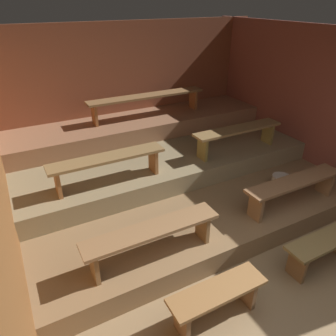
# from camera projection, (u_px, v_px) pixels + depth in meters

# --- Properties ---
(ground) EXTENTS (5.77, 5.63, 0.08)m
(ground) POSITION_uv_depth(u_px,v_px,m) (189.00, 210.00, 5.17)
(ground) COLOR #8F7350
(wall_back) EXTENTS (5.77, 0.06, 2.63)m
(wall_back) POSITION_uv_depth(u_px,v_px,m) (128.00, 92.00, 6.43)
(wall_back) COLOR brown
(wall_back) RESTS_ON ground
(wall_right) EXTENTS (0.06, 5.63, 2.63)m
(wall_right) POSITION_uv_depth(u_px,v_px,m) (314.00, 106.00, 5.57)
(wall_right) COLOR brown
(wall_right) RESTS_ON ground
(platform_lower) EXTENTS (4.97, 3.76, 0.31)m
(platform_lower) POSITION_uv_depth(u_px,v_px,m) (173.00, 184.00, 5.49)
(platform_lower) COLOR olive
(platform_lower) RESTS_ON ground
(platform_middle) EXTENTS (4.97, 2.43, 0.31)m
(platform_middle) POSITION_uv_depth(u_px,v_px,m) (156.00, 153.00, 5.86)
(platform_middle) COLOR #8A7A58
(platform_middle) RESTS_ON platform_lower
(platform_upper) EXTENTS (4.97, 1.07, 0.31)m
(platform_upper) POSITION_uv_depth(u_px,v_px,m) (140.00, 126.00, 6.24)
(platform_upper) COLOR #946749
(platform_upper) RESTS_ON platform_middle
(bench_floor_left) EXTENTS (1.06, 0.31, 0.42)m
(bench_floor_left) POSITION_uv_depth(u_px,v_px,m) (217.00, 297.00, 3.25)
(bench_floor_left) COLOR olive
(bench_floor_left) RESTS_ON ground
(bench_floor_right) EXTENTS (1.06, 0.31, 0.42)m
(bench_floor_right) POSITION_uv_depth(u_px,v_px,m) (323.00, 246.00, 3.91)
(bench_floor_right) COLOR olive
(bench_floor_right) RESTS_ON ground
(bench_lower_left) EXTENTS (1.62, 0.31, 0.42)m
(bench_lower_left) POSITION_uv_depth(u_px,v_px,m) (152.00, 234.00, 3.60)
(bench_lower_left) COLOR olive
(bench_lower_left) RESTS_ON platform_lower
(bench_lower_right) EXTENTS (1.62, 0.31, 0.42)m
(bench_lower_right) POSITION_uv_depth(u_px,v_px,m) (294.00, 185.00, 4.53)
(bench_lower_right) COLOR brown
(bench_lower_right) RESTS_ON platform_lower
(bench_middle_left) EXTENTS (1.66, 0.31, 0.42)m
(bench_middle_left) POSITION_uv_depth(u_px,v_px,m) (108.00, 162.00, 4.49)
(bench_middle_left) COLOR olive
(bench_middle_left) RESTS_ON platform_middle
(bench_middle_right) EXTENTS (1.66, 0.31, 0.42)m
(bench_middle_right) POSITION_uv_depth(u_px,v_px,m) (238.00, 133.00, 5.45)
(bench_middle_right) COLOR olive
(bench_middle_right) RESTS_ON platform_middle
(bench_upper_center) EXTENTS (2.35, 0.31, 0.42)m
(bench_upper_center) POSITION_uv_depth(u_px,v_px,m) (147.00, 99.00, 6.13)
(bench_upper_center) COLOR olive
(bench_upper_center) RESTS_ON platform_upper
(pail_lower) EXTENTS (0.28, 0.28, 0.22)m
(pail_lower) POSITION_uv_depth(u_px,v_px,m) (280.00, 182.00, 5.04)
(pail_lower) COLOR #B2A899
(pail_lower) RESTS_ON platform_lower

